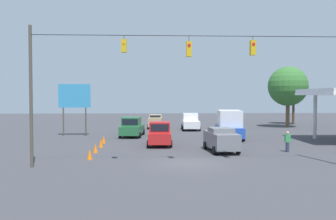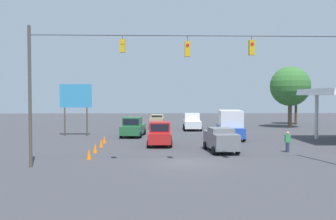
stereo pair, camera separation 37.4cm
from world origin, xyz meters
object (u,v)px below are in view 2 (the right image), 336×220
traffic_cone_nearest (89,154)px  traffic_cone_third (101,143)px  tree_horizon_right (290,86)px  pickup_truck_red_withflow_mid (160,134)px  pickup_truck_white_oncoming_deep (192,122)px  box_truck_blue_oncoming_far (230,125)px  overhead_signal_span (188,80)px  pedestrian (288,142)px  traffic_cone_fourth (104,139)px  sedan_grey_crossing_near (221,139)px  sedan_tan_withflow_deep (157,121)px  tree_horizon_left (296,84)px  roadside_billboard (76,99)px  traffic_cone_second (95,148)px  pickup_truck_green_withflow_far (133,127)px

traffic_cone_nearest → traffic_cone_third: 6.10m
traffic_cone_third → tree_horizon_right: bearing=-140.6°
traffic_cone_third → pickup_truck_red_withflow_mid: bearing=-166.6°
pickup_truck_white_oncoming_deep → box_truck_blue_oncoming_far: box_truck_blue_oncoming_far is taller
overhead_signal_span → tree_horizon_right: (-16.61, -27.92, 0.34)m
pickup_truck_red_withflow_mid → pedestrian: 10.87m
pickup_truck_white_oncoming_deep → tree_horizon_right: 14.96m
pickup_truck_white_oncoming_deep → traffic_cone_fourth: 16.39m
sedan_grey_crossing_near → sedan_tan_withflow_deep: bearing=-77.4°
tree_horizon_left → traffic_cone_fourth: bearing=39.5°
sedan_tan_withflow_deep → roadside_billboard: (8.99, 9.46, 3.06)m
traffic_cone_nearest → traffic_cone_third: bearing=-89.7°
sedan_grey_crossing_near → pedestrian: 5.20m
pickup_truck_red_withflow_mid → traffic_cone_second: size_ratio=7.28×
sedan_grey_crossing_near → traffic_cone_nearest: sedan_grey_crossing_near is taller
sedan_tan_withflow_deep → overhead_signal_span: bearing=93.6°
box_truck_blue_oncoming_far → tree_horizon_right: 17.80m
pickup_truck_red_withflow_mid → sedan_tan_withflow_deep: (0.13, -17.55, -0.01)m
traffic_cone_nearest → roadside_billboard: size_ratio=0.13×
traffic_cone_second → roadside_billboard: 13.53m
pickup_truck_green_withflow_far → pedestrian: bearing=137.3°
sedan_grey_crossing_near → pickup_truck_red_withflow_mid: pickup_truck_red_withflow_mid is taller
pickup_truck_green_withflow_far → sedan_tan_withflow_deep: 10.65m
overhead_signal_span → pickup_truck_green_withflow_far: 18.34m
box_truck_blue_oncoming_far → sedan_tan_withflow_deep: size_ratio=1.39×
box_truck_blue_oncoming_far → pickup_truck_red_withflow_mid: 8.57m
pickup_truck_white_oncoming_deep → sedan_grey_crossing_near: pickup_truck_white_oncoming_deep is taller
tree_horizon_left → pedestrian: bearing=68.0°
pickup_truck_green_withflow_far → tree_horizon_right: bearing=-153.1°
sedan_grey_crossing_near → roadside_billboard: 18.72m
traffic_cone_third → roadside_billboard: (4.08, -9.29, 3.66)m
tree_horizon_left → tree_horizon_right: tree_horizon_right is taller
traffic_cone_fourth → tree_horizon_right: tree_horizon_right is taller
pickup_truck_red_withflow_mid → roadside_billboard: (9.13, -8.09, 3.05)m
traffic_cone_third → roadside_billboard: size_ratio=0.13×
pickup_truck_white_oncoming_deep → sedan_tan_withflow_deep: 5.20m
traffic_cone_nearest → traffic_cone_fourth: bearing=-89.0°
box_truck_blue_oncoming_far → traffic_cone_third: size_ratio=9.00×
pedestrian → traffic_cone_fourth: bearing=-22.0°
sedan_grey_crossing_near → traffic_cone_third: 10.22m
pedestrian → traffic_cone_third: bearing=-12.4°
sedan_tan_withflow_deep → tree_horizon_right: (-18.37, -0.36, 4.73)m
pickup_truck_red_withflow_mid → traffic_cone_fourth: pickup_truck_red_withflow_mid is taller
tree_horizon_right → traffic_cone_third: bearing=39.4°
pedestrian → pickup_truck_white_oncoming_deep: bearing=-74.1°
traffic_cone_nearest → tree_horizon_left: bearing=-130.5°
traffic_cone_third → overhead_signal_span: bearing=127.2°
traffic_cone_nearest → roadside_billboard: bearing=-75.0°
sedan_tan_withflow_deep → tree_horizon_left: 22.63m
pedestrian → sedan_grey_crossing_near: bearing=-3.8°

